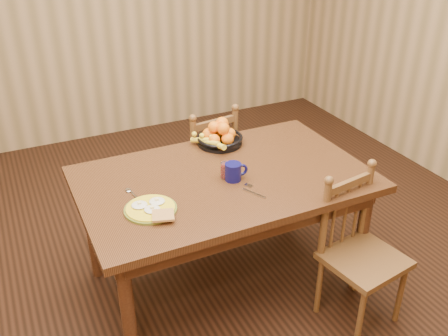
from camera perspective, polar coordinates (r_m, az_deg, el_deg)
name	(u,v)px	position (r m, az deg, el deg)	size (l,w,h in m)	color
room	(224,72)	(2.54, 0.00, 10.96)	(4.52, 5.02, 2.72)	black
dining_table	(224,189)	(2.82, 0.00, -2.41)	(1.60, 1.00, 0.75)	black
chair_far	(205,166)	(3.56, -2.20, 0.24)	(0.45, 0.43, 0.89)	#472C15
chair_near	(360,253)	(2.83, 15.23, -9.41)	(0.45, 0.43, 0.87)	#472C15
breakfast_plate	(151,209)	(2.50, -8.32, -4.62)	(0.26, 0.30, 0.04)	#59601E
fork	(252,191)	(2.64, 3.24, -2.60)	(0.07, 0.18, 0.00)	silver
spoon	(131,192)	(2.67, -10.63, -2.72)	(0.04, 0.16, 0.01)	silver
coffee_mug	(234,172)	(2.72, 1.13, -0.40)	(0.13, 0.09, 0.10)	#0B0B3F
juice_glass	(226,171)	(2.75, 0.24, -0.30)	(0.06, 0.06, 0.09)	silver
fruit_bowl	(219,136)	(3.12, -0.58, 3.65)	(0.32, 0.32, 0.17)	black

